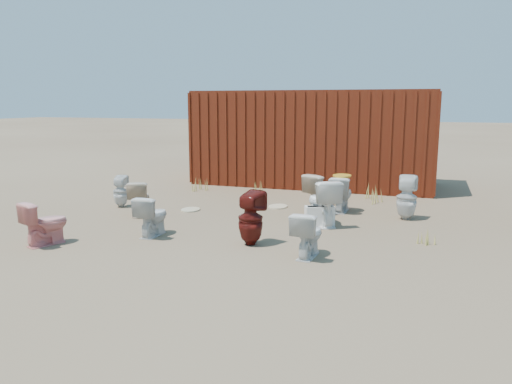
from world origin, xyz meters
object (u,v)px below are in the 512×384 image
(toilet_back_a, at_px, (120,191))
(toilet_front_c, at_px, (308,234))
(toilet_back_beige_right, at_px, (322,193))
(toilet_front_maroon, at_px, (251,218))
(toilet_front_a, at_px, (152,216))
(toilet_front_e, at_px, (322,202))
(toilet_back_e, at_px, (407,198))
(toilet_back_beige_left, at_px, (140,198))
(shipping_container, at_px, (315,138))
(toilet_front_pink, at_px, (45,223))
(loose_tank, at_px, (320,216))
(toilet_back_yellowlid, at_px, (341,194))

(toilet_back_a, bearing_deg, toilet_front_c, 141.95)
(toilet_back_a, height_order, toilet_back_beige_right, toilet_back_beige_right)
(toilet_front_maroon, height_order, toilet_back_a, toilet_front_maroon)
(toilet_front_c, relative_size, toilet_front_maroon, 0.79)
(toilet_front_a, bearing_deg, toilet_back_a, -44.21)
(toilet_front_e, xyz_separation_m, toilet_back_beige_right, (-0.21, 0.97, -0.02))
(toilet_back_beige_right, distance_m, toilet_back_e, 1.57)
(toilet_front_c, distance_m, toilet_back_beige_left, 3.87)
(shipping_container, relative_size, toilet_front_pink, 8.95)
(toilet_back_a, bearing_deg, toilet_back_beige_right, 178.37)
(toilet_back_beige_right, distance_m, loose_tank, 1.09)
(toilet_back_a, bearing_deg, toilet_front_a, 122.16)
(toilet_front_maroon, relative_size, toilet_front_e, 1.01)
(shipping_container, relative_size, toilet_front_maroon, 7.34)
(toilet_front_pink, relative_size, loose_tank, 1.34)
(toilet_back_e, bearing_deg, toilet_front_maroon, 52.41)
(loose_tank, bearing_deg, toilet_back_e, 10.17)
(toilet_front_e, bearing_deg, toilet_front_a, 0.88)
(toilet_back_beige_right, bearing_deg, toilet_back_yellowlid, -117.76)
(toilet_front_c, relative_size, toilet_back_beige_left, 0.97)
(toilet_back_beige_left, bearing_deg, toilet_back_yellowlid, -178.18)
(toilet_front_maroon, height_order, toilet_front_e, toilet_front_maroon)
(toilet_back_beige_left, xyz_separation_m, toilet_back_yellowlid, (3.53, 1.63, 0.02))
(toilet_front_e, bearing_deg, toilet_front_maroon, 31.75)
(toilet_back_beige_right, bearing_deg, toilet_front_c, 126.06)
(shipping_container, height_order, loose_tank, shipping_container)
(toilet_front_pink, relative_size, toilet_back_e, 0.83)
(toilet_front_e, bearing_deg, toilet_front_c, 63.01)
(shipping_container, xyz_separation_m, toilet_front_e, (1.15, -4.39, -0.80))
(toilet_front_pink, distance_m, toilet_back_e, 6.13)
(toilet_front_c, relative_size, toilet_back_beige_right, 0.84)
(toilet_back_beige_left, bearing_deg, loose_tank, 162.83)
(toilet_front_c, bearing_deg, toilet_front_maroon, -13.40)
(toilet_back_beige_left, bearing_deg, toilet_back_e, 172.87)
(toilet_back_yellowlid, relative_size, loose_tank, 1.40)
(toilet_front_c, distance_m, toilet_back_beige_right, 2.87)
(toilet_front_maroon, xyz_separation_m, loose_tank, (0.73, 1.49, -0.23))
(toilet_front_c, relative_size, loose_tank, 1.29)
(toilet_front_a, height_order, toilet_back_e, toilet_back_e)
(toilet_front_a, bearing_deg, toilet_back_beige_right, -130.62)
(toilet_back_beige_right, bearing_deg, toilet_front_maroon, 105.98)
(shipping_container, xyz_separation_m, toilet_front_c, (1.35, -6.26, -0.88))
(toilet_front_c, bearing_deg, toilet_front_e, -80.44)
(toilet_front_maroon, distance_m, toilet_back_yellowlid, 2.91)
(toilet_front_pink, distance_m, toilet_front_e, 4.49)
(toilet_front_pink, bearing_deg, toilet_back_yellowlid, -114.71)
(toilet_back_yellowlid, height_order, toilet_back_e, toilet_back_e)
(toilet_front_a, height_order, toilet_back_a, toilet_front_a)
(toilet_front_maroon, bearing_deg, toilet_back_a, -10.22)
(toilet_back_e, xyz_separation_m, loose_tank, (-1.39, -1.01, -0.23))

